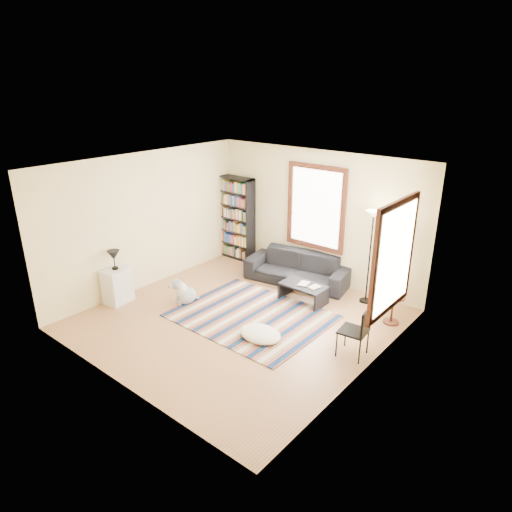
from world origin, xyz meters
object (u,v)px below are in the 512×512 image
Objects in this scene: sofa at (298,268)px; side_table at (392,309)px; folding_chair at (353,331)px; floor_cushion at (260,334)px; white_cabinet at (117,286)px; dog at (186,290)px; coffee_table at (303,293)px; bookshelf at (237,218)px; floor_lamp at (370,258)px.

side_table is (2.32, -0.38, -0.05)m from sofa.
side_table is at bearing 81.18° from folding_chair.
folding_chair is at bearing 21.66° from floor_cushion.
white_cabinet is at bearing -136.38° from sofa.
folding_chair is 3.42m from dog.
coffee_table is 1.05× the size of folding_chair.
side_table is at bearing 50.45° from dog.
folding_chair is at bearing 8.42° from white_cabinet.
coffee_table is 1.29× the size of white_cabinet.
bookshelf is 3.37m from white_cabinet.
bookshelf is (-1.98, 0.27, 0.68)m from sofa.
folding_chair is (-0.05, -1.37, 0.16)m from side_table.
coffee_table is 1.65m from floor_cushion.
sofa is at bearing 135.66° from folding_chair.
white_cabinet is (-2.18, -3.03, 0.03)m from sofa.
floor_lamp is 2.16× the size of folding_chair.
floor_cushion is at bearing -81.84° from coffee_table.
coffee_table is 3.65m from white_cabinet.
white_cabinet is (-3.03, -0.72, 0.26)m from floor_cushion.
folding_chair is at bearing -32.72° from coffee_table.
floor_lamp is 4.92m from white_cabinet.
sofa is 2.93× the size of floor_cushion.
floor_lamp is at bearing 32.20° from white_cabinet.
sofa is 1.69m from floor_lamp.
floor_lamp is at bearing 147.26° from side_table.
dog is (-1.73, -1.52, 0.09)m from coffee_table.
floor_lamp is 2.04m from folding_chair.
sofa is at bearing 110.15° from floor_cushion.
sofa is at bearing -176.37° from floor_lamp.
folding_chair is (4.25, -2.02, -0.57)m from bookshelf.
side_table is 3.89m from dog.
bookshelf reaches higher than floor_lamp.
bookshelf reaches higher than dog.
sofa is at bearing 131.90° from coffee_table.
white_cabinet reaches higher than sofa.
coffee_table is 1.66× the size of dog.
floor_cushion is (0.85, -2.31, -0.23)m from sofa.
floor_lamp is 3.60m from dog.
floor_lamp reaches higher than floor_cushion.
bookshelf reaches higher than sofa.
white_cabinet is (-2.79, -2.34, 0.17)m from coffee_table.
coffee_table is at bearing 32.36° from white_cabinet.
sofa is 1.19× the size of floor_lamp.
coffee_table is at bearing -20.24° from bookshelf.
dog is (-2.68, -2.31, -0.66)m from floor_lamp.
side_table is (1.47, 1.93, 0.18)m from floor_cushion.
folding_chair is 4.63m from white_cabinet.
floor_cushion is 1.40× the size of dog.
folding_chair reaches higher than side_table.
bookshelf is 4.74m from folding_chair.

